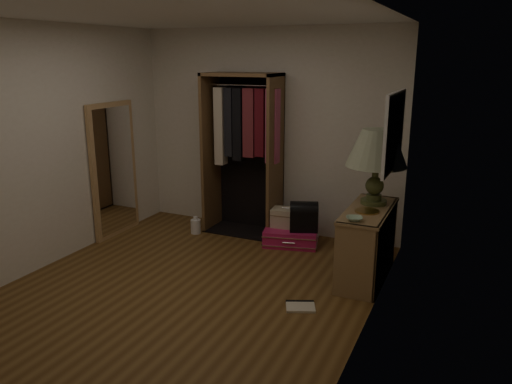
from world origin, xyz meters
TOP-DOWN VIEW (x-y plane):
  - ground at (0.00, 0.00)m, footprint 4.00×4.00m
  - room_walls at (0.08, 0.04)m, footprint 3.52×4.02m
  - console_bookshelf at (1.53, 1.04)m, footprint 0.42×1.12m
  - open_wardrobe at (-0.22, 1.77)m, footprint 0.97×0.50m
  - floor_mirror at (-1.70, 1.00)m, footprint 0.06×0.80m
  - pink_suitcase at (0.49, 1.57)m, footprint 0.76×0.62m
  - train_case at (0.40, 1.61)m, footprint 0.37×0.27m
  - black_bag at (0.65, 1.57)m, footprint 0.39×0.32m
  - table_lamp at (1.54, 1.21)m, footprint 0.81×0.81m
  - brass_tray at (1.54, 0.90)m, footprint 0.30×0.30m
  - ceramic_bowl at (1.49, 0.57)m, footprint 0.19×0.19m
  - white_jug at (-0.78, 1.42)m, footprint 0.14×0.14m
  - floor_book at (1.14, 0.10)m, footprint 0.33×0.30m

SIDE VIEW (x-z plane):
  - ground at x=0.00m, z-range 0.00..0.00m
  - floor_book at x=1.14m, z-range 0.00..0.02m
  - white_jug at x=-0.78m, z-range -0.02..0.21m
  - pink_suitcase at x=0.49m, z-range 0.00..0.20m
  - train_case at x=0.40m, z-range 0.19..0.44m
  - black_bag at x=0.65m, z-range 0.21..0.57m
  - console_bookshelf at x=1.53m, z-range 0.02..0.77m
  - brass_tray at x=1.54m, z-range 0.75..0.76m
  - ceramic_bowl at x=1.49m, z-range 0.75..0.79m
  - floor_mirror at x=-1.70m, z-range 0.00..1.70m
  - open_wardrobe at x=-0.22m, z-range 0.19..2.24m
  - table_lamp at x=1.54m, z-range 0.93..1.72m
  - room_walls at x=0.08m, z-range 0.20..2.80m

